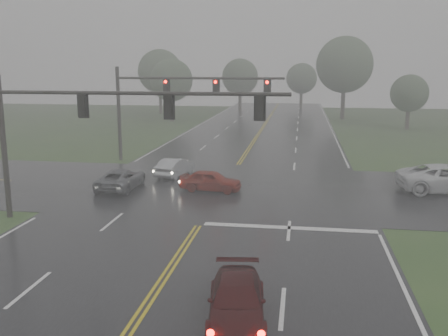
% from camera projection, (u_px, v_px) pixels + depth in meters
% --- Properties ---
extents(main_road, '(18.00, 160.00, 0.02)m').
position_uv_depth(main_road, '(218.00, 196.00, 30.68)').
color(main_road, black).
rests_on(main_road, ground).
extents(cross_street, '(120.00, 14.00, 0.02)m').
position_uv_depth(cross_street, '(223.00, 188.00, 32.61)').
color(cross_street, black).
rests_on(cross_street, ground).
extents(stop_bar, '(8.50, 0.50, 0.01)m').
position_uv_depth(stop_bar, '(289.00, 228.00, 24.58)').
color(stop_bar, silver).
rests_on(stop_bar, ground).
extents(sedan_maroon, '(2.27, 4.55, 1.27)m').
position_uv_depth(sedan_maroon, '(237.00, 320.00, 15.66)').
color(sedan_maroon, '#35090A').
rests_on(sedan_maroon, ground).
extents(sedan_red, '(4.08, 1.99, 1.34)m').
position_uv_depth(sedan_red, '(211.00, 191.00, 31.93)').
color(sedan_red, maroon).
rests_on(sedan_red, ground).
extents(sedan_silver, '(2.23, 4.20, 1.32)m').
position_uv_depth(sedan_silver, '(175.00, 176.00, 36.30)').
color(sedan_silver, '#A4A7AB').
rests_on(sedan_silver, ground).
extents(car_grey, '(2.22, 4.72, 1.30)m').
position_uv_depth(car_grey, '(121.00, 189.00, 32.50)').
color(car_grey, '#575A5F').
rests_on(car_grey, ground).
extents(pickup_white, '(6.52, 3.51, 1.74)m').
position_uv_depth(pickup_white, '(448.00, 192.00, 31.60)').
color(pickup_white, silver).
rests_on(pickup_white, ground).
extents(signal_gantry_near, '(14.79, 0.33, 7.44)m').
position_uv_depth(signal_gantry_near, '(87.00, 119.00, 24.70)').
color(signal_gantry_near, black).
rests_on(signal_gantry_near, ground).
extents(signal_gantry_far, '(13.91, 0.40, 7.83)m').
position_uv_depth(signal_gantry_far, '(168.00, 95.00, 40.82)').
color(signal_gantry_far, black).
rests_on(signal_gantry_far, ground).
extents(tree_nw_a, '(6.10, 6.10, 8.96)m').
position_uv_depth(tree_nw_a, '(171.00, 80.00, 71.50)').
color(tree_nw_a, '#30261F').
rests_on(tree_nw_a, ground).
extents(tree_ne_a, '(8.36, 8.36, 12.28)m').
position_uv_depth(tree_ne_a, '(345.00, 65.00, 73.87)').
color(tree_ne_a, '#30261F').
rests_on(tree_ne_a, ground).
extents(tree_n_mid, '(6.27, 6.27, 9.21)m').
position_uv_depth(tree_n_mid, '(240.00, 77.00, 86.03)').
color(tree_n_mid, '#30261F').
rests_on(tree_n_mid, ground).
extents(tree_e_near, '(4.69, 4.69, 6.89)m').
position_uv_depth(tree_e_near, '(409.00, 93.00, 62.49)').
color(tree_e_near, '#30261F').
rests_on(tree_e_near, ground).
extents(tree_nw_b, '(7.27, 7.27, 10.68)m').
position_uv_depth(tree_nw_b, '(160.00, 71.00, 82.76)').
color(tree_nw_b, '#30261F').
rests_on(tree_nw_b, ground).
extents(tree_n_far, '(5.79, 5.79, 8.51)m').
position_uv_depth(tree_n_far, '(302.00, 79.00, 94.53)').
color(tree_n_far, '#30261F').
rests_on(tree_n_far, ground).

